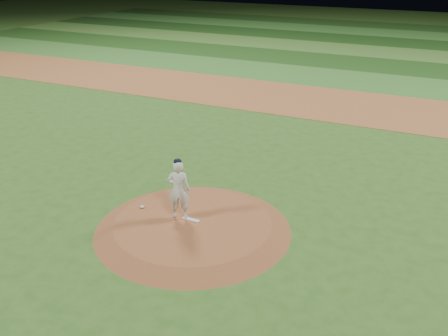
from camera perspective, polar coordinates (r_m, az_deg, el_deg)
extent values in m
plane|color=#325F1F|center=(14.16, -3.55, -7.02)|extent=(120.00, 120.00, 0.00)
cube|color=#9B5C30|center=(26.31, 11.54, 7.31)|extent=(70.00, 6.00, 0.02)
cube|color=#37732A|center=(31.50, 14.19, 9.75)|extent=(70.00, 5.00, 0.02)
cube|color=#1E4917|center=(36.30, 15.96, 11.35)|extent=(70.00, 5.00, 0.02)
cube|color=#41772B|center=(41.15, 17.33, 12.57)|extent=(70.00, 5.00, 0.02)
cube|color=#1A4315|center=(46.03, 18.41, 13.52)|extent=(70.00, 5.00, 0.02)
cube|color=#33762B|center=(50.94, 19.30, 14.29)|extent=(70.00, 5.00, 0.02)
cube|color=#1E4817|center=(55.86, 20.03, 14.92)|extent=(70.00, 5.00, 0.02)
cone|color=brown|center=(14.10, -3.56, -6.59)|extent=(5.50, 5.50, 0.25)
cube|color=silver|center=(14.12, -3.79, -5.90)|extent=(0.52, 0.14, 0.03)
ellipsoid|color=silver|center=(14.90, -9.34, -4.39)|extent=(0.13, 0.13, 0.07)
imported|color=white|center=(13.88, -5.20, -2.49)|extent=(0.74, 0.61, 1.74)
ellipsoid|color=black|center=(13.52, -5.33, 0.75)|extent=(0.22, 0.22, 0.15)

